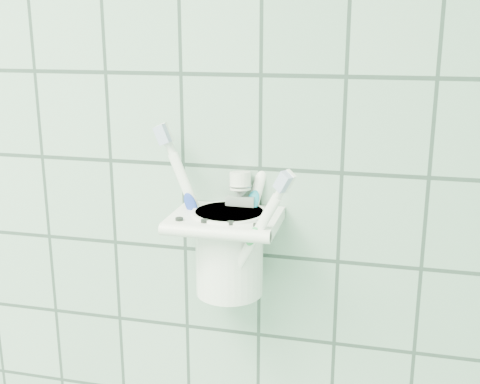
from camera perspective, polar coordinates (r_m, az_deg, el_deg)
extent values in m
cube|color=white|center=(0.75, -0.64, -2.55)|extent=(0.05, 0.02, 0.04)
cube|color=white|center=(0.71, -1.39, -2.69)|extent=(0.13, 0.10, 0.01)
cylinder|color=white|center=(0.67, -2.46, -3.93)|extent=(0.13, 0.01, 0.01)
cylinder|color=black|center=(0.69, -5.78, -2.61)|extent=(0.01, 0.01, 0.00)
cylinder|color=black|center=(0.68, -3.37, -2.80)|extent=(0.01, 0.01, 0.00)
cylinder|color=black|center=(0.67, -0.89, -2.99)|extent=(0.01, 0.01, 0.00)
cylinder|color=black|center=(0.67, 1.64, -3.19)|extent=(0.01, 0.01, 0.00)
cylinder|color=white|center=(0.73, -1.01, -5.75)|extent=(0.08, 0.08, 0.10)
cylinder|color=white|center=(0.71, -1.03, -2.05)|extent=(0.09, 0.09, 0.01)
cylinder|color=black|center=(0.71, -1.03, -1.97)|extent=(0.07, 0.07, 0.00)
cylinder|color=white|center=(0.72, -1.48, -2.33)|extent=(0.08, 0.02, 0.16)
cylinder|color=white|center=(0.70, -1.54, 5.24)|extent=(0.02, 0.01, 0.02)
cube|color=silver|center=(0.69, -1.68, 6.34)|extent=(0.02, 0.01, 0.03)
cube|color=white|center=(0.70, -1.52, 6.43)|extent=(0.02, 0.01, 0.03)
ellipsoid|color=#1E38A5|center=(0.71, -1.62, -0.88)|extent=(0.03, 0.01, 0.03)
cylinder|color=white|center=(0.70, -1.09, -2.69)|extent=(0.05, 0.09, 0.16)
cylinder|color=white|center=(0.68, -1.13, 5.28)|extent=(0.01, 0.02, 0.03)
cube|color=silver|center=(0.67, -1.28, 6.45)|extent=(0.02, 0.02, 0.03)
cube|color=white|center=(0.68, -1.11, 6.54)|extent=(0.02, 0.02, 0.03)
ellipsoid|color=teal|center=(0.69, -1.22, -1.17)|extent=(0.02, 0.02, 0.03)
cylinder|color=white|center=(0.70, -1.64, -3.62)|extent=(0.09, 0.05, 0.14)
cylinder|color=white|center=(0.68, -1.70, 3.30)|extent=(0.02, 0.02, 0.02)
cube|color=silver|center=(0.67, -1.83, 4.30)|extent=(0.02, 0.02, 0.02)
cube|color=white|center=(0.68, -1.69, 4.40)|extent=(0.02, 0.02, 0.03)
ellipsoid|color=green|center=(0.69, -1.77, -2.31)|extent=(0.02, 0.02, 0.03)
cube|color=silver|center=(0.74, 0.17, -4.49)|extent=(0.04, 0.02, 0.11)
cube|color=silver|center=(0.76, 0.17, -8.09)|extent=(0.04, 0.01, 0.01)
cone|color=silver|center=(0.72, 0.18, -0.19)|extent=(0.03, 0.03, 0.02)
cylinder|color=white|center=(0.72, 0.18, 0.87)|extent=(0.03, 0.03, 0.03)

